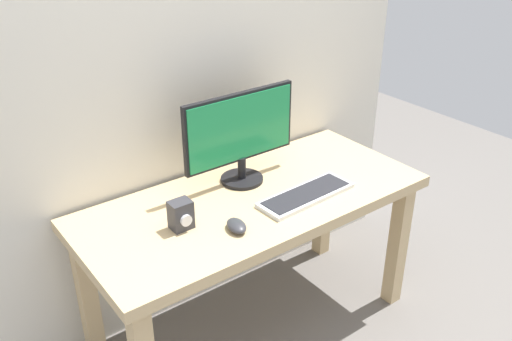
# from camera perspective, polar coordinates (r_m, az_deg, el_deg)

# --- Properties ---
(ground_plane) EXTENTS (6.00, 6.00, 0.00)m
(ground_plane) POSITION_cam_1_polar(r_m,az_deg,el_deg) (2.77, -0.23, -15.59)
(ground_plane) COLOR slate
(desk) EXTENTS (1.49, 0.66, 0.71)m
(desk) POSITION_cam_1_polar(r_m,az_deg,el_deg) (2.39, -0.25, -4.76)
(desk) COLOR tan
(desk) RESTS_ON ground_plane
(monitor) EXTENTS (0.54, 0.19, 0.41)m
(monitor) POSITION_cam_1_polar(r_m,az_deg,el_deg) (2.37, -1.63, 3.79)
(monitor) COLOR black
(monitor) RESTS_ON desk
(keyboard_primary) EXTENTS (0.44, 0.17, 0.02)m
(keyboard_primary) POSITION_cam_1_polar(r_m,az_deg,el_deg) (2.34, 5.14, -2.51)
(keyboard_primary) COLOR silver
(keyboard_primary) RESTS_ON desk
(mouse) EXTENTS (0.09, 0.12, 0.04)m
(mouse) POSITION_cam_1_polar(r_m,az_deg,el_deg) (2.12, -2.01, -5.67)
(mouse) COLOR #333338
(mouse) RESTS_ON desk
(audio_controller) EXTENTS (0.08, 0.08, 0.11)m
(audio_controller) POSITION_cam_1_polar(r_m,az_deg,el_deg) (2.12, -7.69, -4.54)
(audio_controller) COLOR #333338
(audio_controller) RESTS_ON desk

